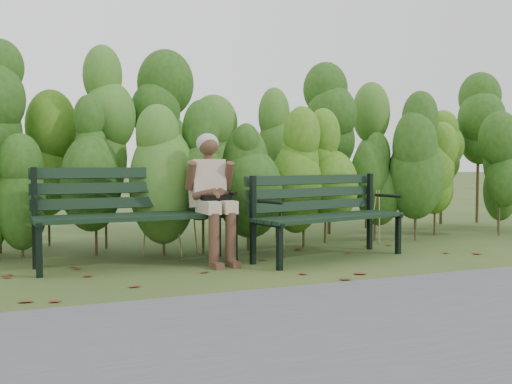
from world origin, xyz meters
name	(u,v)px	position (x,y,z in m)	size (l,w,h in m)	color
ground	(269,268)	(0.00, 0.00, 0.00)	(80.00, 80.00, 0.00)	#2E471E
footpath	(404,322)	(0.00, -2.20, 0.01)	(60.00, 2.50, 0.01)	#474749
hedge_band	(210,147)	(0.00, 1.86, 1.26)	(11.04, 1.67, 2.42)	#47381E
leaf_litter	(268,270)	(-0.07, -0.11, 0.00)	(5.72, 2.19, 0.01)	brown
bench_left	(135,207)	(-1.20, 0.76, 0.60)	(2.05, 0.72, 1.02)	black
bench_right	(324,209)	(0.82, 0.37, 0.54)	(1.94, 1.03, 0.92)	black
seated_woman	(212,188)	(-0.41, 0.58, 0.79)	(0.52, 0.76, 1.38)	tan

